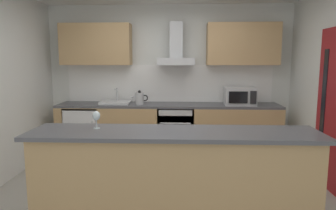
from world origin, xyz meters
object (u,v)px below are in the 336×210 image
at_px(oven, 176,130).
at_px(kettle, 140,98).
at_px(range_hood, 176,52).
at_px(sink, 116,102).
at_px(refrigerator, 85,131).
at_px(microwave, 240,96).
at_px(wine_glass, 96,116).

bearing_deg(oven, kettle, -176.85).
bearing_deg(range_hood, oven, -90.00).
height_order(sink, range_hood, range_hood).
distance_m(refrigerator, sink, 0.75).
bearing_deg(range_hood, kettle, -165.09).
distance_m(oven, kettle, 0.82).
bearing_deg(sink, refrigerator, -178.57).
bearing_deg(microwave, wine_glass, -130.48).
xyz_separation_m(microwave, sink, (-2.10, 0.04, -0.12)).
xyz_separation_m(oven, wine_glass, (-0.76, -2.16, 0.62)).
distance_m(oven, sink, 1.13).
xyz_separation_m(oven, sink, (-1.03, 0.01, 0.47)).
height_order(refrigerator, kettle, kettle).
height_order(oven, kettle, kettle).
bearing_deg(oven, wine_glass, -109.27).
bearing_deg(wine_glass, kettle, 86.14).
distance_m(refrigerator, kettle, 1.13).
height_order(range_hood, wine_glass, range_hood).
bearing_deg(microwave, kettle, -179.80).
bearing_deg(sink, range_hood, 6.55).
bearing_deg(sink, microwave, -1.06).
distance_m(microwave, wine_glass, 2.81).
height_order(oven, range_hood, range_hood).
relative_size(microwave, sink, 1.00).
relative_size(microwave, kettle, 1.73).
bearing_deg(refrigerator, range_hood, 4.78).
relative_size(kettle, wine_glass, 1.62).
distance_m(oven, refrigerator, 1.58).
bearing_deg(sink, oven, -0.61).
height_order(microwave, range_hood, range_hood).
relative_size(oven, kettle, 2.77).
relative_size(oven, refrigerator, 0.94).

